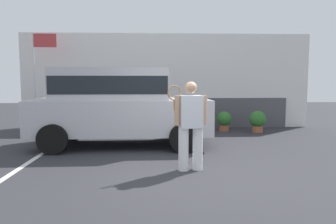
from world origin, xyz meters
TOP-DOWN VIEW (x-y plane):
  - ground_plane at (0.00, 0.00)m, footprint 40.00×40.00m
  - parking_stripe_0 at (-3.15, 1.50)m, footprint 0.12×4.40m
  - house_frontage at (-0.01, 6.14)m, footprint 10.57×0.40m
  - parked_suv at (-1.44, 2.77)m, footprint 4.63×2.22m
  - tennis_player_man at (0.21, 0.31)m, footprint 0.77×0.32m
  - potted_plant_by_porch at (1.95, 5.16)m, footprint 0.51×0.51m
  - potted_plant_secondary at (3.01, 4.78)m, footprint 0.55×0.55m
  - flag_pole at (-4.35, 5.30)m, footprint 0.80×0.05m

SIDE VIEW (x-z plane):
  - ground_plane at x=0.00m, z-range 0.00..0.00m
  - parking_stripe_0 at x=-3.15m, z-range 0.00..0.01m
  - potted_plant_by_porch at x=1.95m, z-range 0.04..0.71m
  - potted_plant_secondary at x=3.01m, z-range 0.04..0.77m
  - tennis_player_man at x=0.21m, z-range 0.04..1.75m
  - parked_suv at x=-1.44m, z-range 0.12..2.17m
  - house_frontage at x=-0.01m, z-range -0.10..3.35m
  - flag_pole at x=-4.35m, z-range 0.63..3.99m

